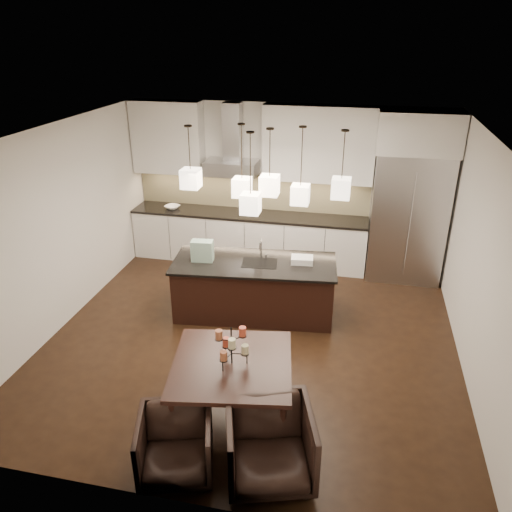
% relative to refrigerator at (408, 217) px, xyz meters
% --- Properties ---
extents(floor, '(5.50, 5.50, 0.02)m').
position_rel_refrigerator_xyz_m(floor, '(-2.10, -2.38, -1.08)').
color(floor, black).
rests_on(floor, ground).
extents(ceiling, '(5.50, 5.50, 0.02)m').
position_rel_refrigerator_xyz_m(ceiling, '(-2.10, -2.38, 1.73)').
color(ceiling, white).
rests_on(ceiling, wall_back).
extents(wall_back, '(5.50, 0.02, 2.80)m').
position_rel_refrigerator_xyz_m(wall_back, '(-2.10, 0.38, 0.32)').
color(wall_back, silver).
rests_on(wall_back, ground).
extents(wall_front, '(5.50, 0.02, 2.80)m').
position_rel_refrigerator_xyz_m(wall_front, '(-2.10, -5.14, 0.32)').
color(wall_front, silver).
rests_on(wall_front, ground).
extents(wall_left, '(0.02, 5.50, 2.80)m').
position_rel_refrigerator_xyz_m(wall_left, '(-4.86, -2.38, 0.32)').
color(wall_left, silver).
rests_on(wall_left, ground).
extents(wall_right, '(0.02, 5.50, 2.80)m').
position_rel_refrigerator_xyz_m(wall_right, '(0.66, -2.38, 0.32)').
color(wall_right, silver).
rests_on(wall_right, ground).
extents(refrigerator, '(1.20, 0.72, 2.15)m').
position_rel_refrigerator_xyz_m(refrigerator, '(0.00, 0.00, 0.00)').
color(refrigerator, '#B7B7BA').
rests_on(refrigerator, floor).
extents(fridge_panel, '(1.26, 0.72, 0.65)m').
position_rel_refrigerator_xyz_m(fridge_panel, '(0.00, 0.00, 1.40)').
color(fridge_panel, silver).
rests_on(fridge_panel, refrigerator).
extents(lower_cabinets, '(4.21, 0.62, 0.88)m').
position_rel_refrigerator_xyz_m(lower_cabinets, '(-2.73, 0.05, -0.64)').
color(lower_cabinets, silver).
rests_on(lower_cabinets, floor).
extents(countertop, '(4.21, 0.66, 0.04)m').
position_rel_refrigerator_xyz_m(countertop, '(-2.73, 0.05, -0.17)').
color(countertop, black).
rests_on(countertop, lower_cabinets).
extents(backsplash, '(4.21, 0.02, 0.63)m').
position_rel_refrigerator_xyz_m(backsplash, '(-2.73, 0.35, 0.16)').
color(backsplash, '#C9C08C').
rests_on(backsplash, countertop).
extents(upper_cab_left, '(1.25, 0.35, 1.25)m').
position_rel_refrigerator_xyz_m(upper_cab_left, '(-4.20, 0.19, 1.10)').
color(upper_cab_left, silver).
rests_on(upper_cab_left, wall_back).
extents(upper_cab_right, '(1.85, 0.35, 1.25)m').
position_rel_refrigerator_xyz_m(upper_cab_right, '(-1.55, 0.19, 1.10)').
color(upper_cab_right, silver).
rests_on(upper_cab_right, wall_back).
extents(hood_canopy, '(0.90, 0.52, 0.24)m').
position_rel_refrigerator_xyz_m(hood_canopy, '(-3.03, 0.10, 0.65)').
color(hood_canopy, '#B7B7BA').
rests_on(hood_canopy, wall_back).
extents(hood_chimney, '(0.30, 0.28, 0.96)m').
position_rel_refrigerator_xyz_m(hood_chimney, '(-3.03, 0.21, 1.24)').
color(hood_chimney, '#B7B7BA').
rests_on(hood_chimney, hood_canopy).
extents(fruit_bowl, '(0.33, 0.33, 0.06)m').
position_rel_refrigerator_xyz_m(fruit_bowl, '(-4.13, 0.00, -0.12)').
color(fruit_bowl, silver).
rests_on(fruit_bowl, countertop).
extents(island_body, '(2.37, 1.15, 0.81)m').
position_rel_refrigerator_xyz_m(island_body, '(-2.22, -1.74, -0.67)').
color(island_body, black).
rests_on(island_body, floor).
extents(island_top, '(2.45, 1.23, 0.04)m').
position_rel_refrigerator_xyz_m(island_top, '(-2.22, -1.74, -0.25)').
color(island_top, black).
rests_on(island_top, island_body).
extents(faucet, '(0.11, 0.23, 0.35)m').
position_rel_refrigerator_xyz_m(faucet, '(-2.14, -1.64, -0.06)').
color(faucet, silver).
rests_on(faucet, island_top).
extents(tote_bag, '(0.33, 0.20, 0.31)m').
position_rel_refrigerator_xyz_m(tote_bag, '(-2.97, -1.84, -0.08)').
color(tote_bag, '#24623C').
rests_on(tote_bag, island_top).
extents(food_container, '(0.33, 0.25, 0.09)m').
position_rel_refrigerator_xyz_m(food_container, '(-1.54, -1.61, -0.19)').
color(food_container, silver).
rests_on(food_container, island_top).
extents(dining_table, '(1.42, 1.42, 0.74)m').
position_rel_refrigerator_xyz_m(dining_table, '(-1.97, -3.99, -0.70)').
color(dining_table, black).
rests_on(dining_table, floor).
extents(candelabra, '(0.41, 0.41, 0.44)m').
position_rel_refrigerator_xyz_m(candelabra, '(-1.97, -3.99, -0.11)').
color(candelabra, black).
rests_on(candelabra, dining_table).
extents(candle_a, '(0.09, 0.09, 0.10)m').
position_rel_refrigerator_xyz_m(candle_a, '(-1.83, -3.97, -0.15)').
color(candle_a, beige).
rests_on(candle_a, candelabra).
extents(candle_b, '(0.09, 0.09, 0.10)m').
position_rel_refrigerator_xyz_m(candle_b, '(-2.06, -3.88, -0.15)').
color(candle_b, '#D95036').
rests_on(candle_b, candelabra).
extents(candle_c, '(0.09, 0.09, 0.10)m').
position_rel_refrigerator_xyz_m(candle_c, '(-2.02, -4.12, -0.15)').
color(candle_c, '#A75C3C').
rests_on(candle_c, candelabra).
extents(candle_d, '(0.09, 0.09, 0.10)m').
position_rel_refrigerator_xyz_m(candle_d, '(-1.87, -3.88, 0.00)').
color(candle_d, '#D95036').
rests_on(candle_d, candelabra).
extents(candle_e, '(0.09, 0.09, 0.10)m').
position_rel_refrigerator_xyz_m(candle_e, '(-2.10, -3.99, 0.00)').
color(candle_e, '#A75C3C').
rests_on(candle_e, candelabra).
extents(candle_f, '(0.09, 0.09, 0.10)m').
position_rel_refrigerator_xyz_m(candle_f, '(-1.93, -4.11, 0.00)').
color(candle_f, beige).
rests_on(candle_f, candelabra).
extents(armchair_left, '(0.87, 0.88, 0.65)m').
position_rel_refrigerator_xyz_m(armchair_left, '(-2.32, -4.80, -0.75)').
color(armchair_left, black).
rests_on(armchair_left, floor).
extents(armchair_right, '(1.01, 1.02, 0.75)m').
position_rel_refrigerator_xyz_m(armchair_right, '(-1.43, -4.65, -0.70)').
color(armchair_right, black).
rests_on(armchair_right, floor).
extents(pendant_a, '(0.24, 0.24, 0.26)m').
position_rel_refrigerator_xyz_m(pendant_a, '(-3.04, -1.95, 1.02)').
color(pendant_a, beige).
rests_on(pendant_a, ceiling).
extents(pendant_b, '(0.24, 0.24, 0.26)m').
position_rel_refrigerator_xyz_m(pendant_b, '(-2.41, -1.68, 0.86)').
color(pendant_b, beige).
rests_on(pendant_b, ceiling).
extents(pendant_c, '(0.24, 0.24, 0.26)m').
position_rel_refrigerator_xyz_m(pendant_c, '(-1.98, -1.92, 0.99)').
color(pendant_c, beige).
rests_on(pendant_c, ceiling).
extents(pendant_d, '(0.24, 0.24, 0.26)m').
position_rel_refrigerator_xyz_m(pendant_d, '(-1.59, -1.70, 0.82)').
color(pendant_d, beige).
rests_on(pendant_d, ceiling).
extents(pendant_e, '(0.24, 0.24, 0.26)m').
position_rel_refrigerator_xyz_m(pendant_e, '(-1.06, -1.84, 0.98)').
color(pendant_e, beige).
rests_on(pendant_e, ceiling).
extents(pendant_f, '(0.24, 0.24, 0.26)m').
position_rel_refrigerator_xyz_m(pendant_f, '(-2.17, -2.19, 0.81)').
color(pendant_f, beige).
rests_on(pendant_f, ceiling).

